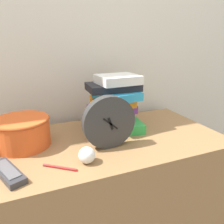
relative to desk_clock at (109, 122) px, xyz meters
name	(u,v)px	position (x,y,z in m)	size (l,w,h in m)	color
wall_back	(55,27)	(-0.11, 0.40, 0.36)	(6.00, 0.04, 2.40)	silver
desk	(81,216)	(-0.11, 0.08, -0.47)	(1.25, 0.52, 0.74)	olive
desk_clock	(109,122)	(0.00, 0.00, 0.00)	(0.21, 0.04, 0.21)	#333333
book_stack	(115,103)	(0.09, 0.16, 0.02)	(0.25, 0.21, 0.25)	green
basket	(22,131)	(-0.31, 0.14, -0.04)	(0.22, 0.22, 0.11)	#E05623
tv_remote	(8,172)	(-0.36, -0.06, -0.09)	(0.11, 0.18, 0.02)	#333338
crumpled_paper_ball	(86,155)	(-0.12, -0.08, -0.07)	(0.06, 0.06, 0.06)	white
pen	(60,167)	(-0.21, -0.08, -0.10)	(0.10, 0.08, 0.01)	#B21E1E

